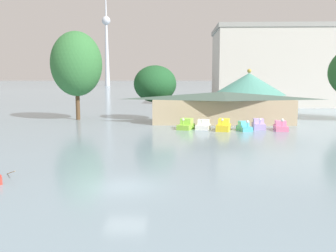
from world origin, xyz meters
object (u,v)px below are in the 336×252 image
(pedal_boat_cyan, at_px, (244,127))
(shoreline_tree_tall_left, at_px, (76,64))
(pedal_boat_white, at_px, (203,125))
(shoreline_tree_mid, at_px, (155,84))
(pedal_boat_yellow, at_px, (224,126))
(background_building_block, at_px, (283,67))
(distant_broadcast_tower, at_px, (106,28))
(pedal_boat_lavender, at_px, (259,125))
(pedal_boat_pink, at_px, (281,126))
(boathouse, at_px, (222,107))
(green_roof_pavilion, at_px, (249,92))
(pedal_boat_lime, at_px, (186,125))

(pedal_boat_cyan, relative_size, shoreline_tree_tall_left, 0.19)
(pedal_boat_white, xyz_separation_m, pedal_boat_cyan, (5.01, -1.37, -0.01))
(pedal_boat_cyan, xyz_separation_m, shoreline_tree_mid, (-11.89, 11.71, 5.15))
(pedal_boat_yellow, bearing_deg, background_building_block, 170.14)
(pedal_boat_white, distance_m, distant_broadcast_tower, 273.67)
(pedal_boat_lavender, bearing_deg, background_building_block, 164.04)
(pedal_boat_white, relative_size, pedal_boat_lavender, 1.11)
(pedal_boat_pink, xyz_separation_m, boathouse, (-6.56, 6.82, 1.90))
(pedal_boat_yellow, relative_size, boathouse, 0.15)
(green_roof_pavilion, bearing_deg, distant_broadcast_tower, 106.52)
(green_roof_pavilion, distance_m, shoreline_tree_mid, 16.64)
(pedal_boat_yellow, xyz_separation_m, background_building_block, (19.28, 43.26, 8.63))
(pedal_boat_lime, height_order, pedal_boat_white, pedal_boat_lime)
(shoreline_tree_tall_left, bearing_deg, distant_broadcast_tower, 100.17)
(pedal_boat_white, xyz_separation_m, background_building_block, (21.74, 42.05, 8.73))
(pedal_boat_yellow, distance_m, background_building_block, 48.14)
(green_roof_pavilion, bearing_deg, pedal_boat_lavender, -95.80)
(distant_broadcast_tower, bearing_deg, pedal_boat_cyan, -75.26)
(boathouse, bearing_deg, pedal_boat_cyan, -75.63)
(pedal_boat_lavender, distance_m, pedal_boat_pink, 2.74)
(pedal_boat_cyan, height_order, boathouse, boathouse)
(shoreline_tree_tall_left, bearing_deg, pedal_boat_white, -27.61)
(pedal_boat_lime, relative_size, boathouse, 0.15)
(pedal_boat_pink, distance_m, shoreline_tree_tall_left, 31.77)
(pedal_boat_lavender, height_order, green_roof_pavilion, green_roof_pavilion)
(pedal_boat_white, bearing_deg, distant_broadcast_tower, -153.74)
(green_roof_pavilion, height_order, distant_broadcast_tower, distant_broadcast_tower)
(pedal_boat_white, distance_m, background_building_block, 48.14)
(pedal_boat_cyan, xyz_separation_m, green_roof_pavilion, (3.72, 17.25, 3.69))
(pedal_boat_white, distance_m, shoreline_tree_mid, 13.44)
(background_building_block, bearing_deg, distant_broadcast_tower, 111.37)
(pedal_boat_pink, bearing_deg, background_building_block, 172.29)
(pedal_boat_cyan, distance_m, distant_broadcast_tower, 276.20)
(pedal_boat_lavender, xyz_separation_m, boathouse, (-4.01, 5.81, 1.85))
(pedal_boat_white, height_order, distant_broadcast_tower, distant_broadcast_tower)
(pedal_boat_lavender, bearing_deg, shoreline_tree_mid, -122.62)
(boathouse, height_order, distant_broadcast_tower, distant_broadcast_tower)
(pedal_boat_cyan, bearing_deg, pedal_boat_white, -116.99)
(distant_broadcast_tower, bearing_deg, pedal_boat_pink, -74.28)
(pedal_boat_lavender, relative_size, distant_broadcast_tower, 0.02)
(shoreline_tree_tall_left, bearing_deg, pedal_boat_lime, -30.92)
(pedal_boat_pink, xyz_separation_m, background_building_block, (12.06, 42.87, 8.73))
(pedal_boat_white, height_order, shoreline_tree_tall_left, shoreline_tree_tall_left)
(pedal_boat_lime, bearing_deg, shoreline_tree_mid, -137.20)
(pedal_boat_white, xyz_separation_m, pedal_boat_lavender, (7.14, 0.19, 0.06))
(pedal_boat_cyan, bearing_deg, background_building_block, 147.19)
(pedal_boat_lime, distance_m, pedal_boat_pink, 11.92)
(pedal_boat_pink, distance_m, background_building_block, 45.39)
(green_roof_pavilion, xyz_separation_m, shoreline_tree_tall_left, (-27.79, -5.92, 4.52))
(pedal_boat_cyan, height_order, background_building_block, background_building_block)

